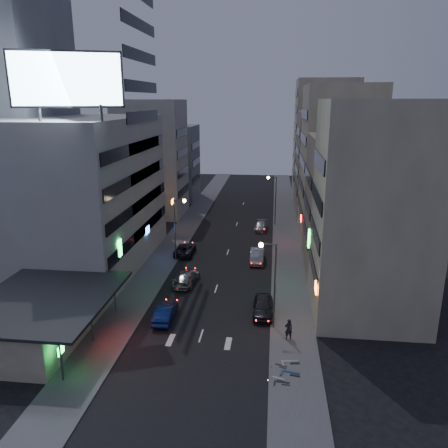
% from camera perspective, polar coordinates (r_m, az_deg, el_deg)
% --- Properties ---
extents(ground, '(180.00, 180.00, 0.00)m').
position_cam_1_polar(ground, '(36.18, -4.12, -17.53)').
color(ground, black).
rests_on(ground, ground).
extents(sidewalk_left, '(4.00, 120.00, 0.12)m').
position_cam_1_polar(sidewalk_left, '(64.36, -6.22, -2.16)').
color(sidewalk_left, '#4C4C4F').
rests_on(sidewalk_left, ground).
extents(sidewalk_right, '(4.00, 120.00, 0.12)m').
position_cam_1_polar(sidewalk_right, '(62.87, 8.17, -2.67)').
color(sidewalk_right, '#4C4C4F').
rests_on(sidewalk_right, ground).
extents(food_court, '(11.00, 13.00, 3.88)m').
position_cam_1_polar(food_court, '(41.40, -23.28, -11.15)').
color(food_court, beige).
rests_on(food_court, ground).
extents(white_building, '(14.00, 24.00, 18.00)m').
position_cam_1_polar(white_building, '(55.74, -17.86, 3.84)').
color(white_building, '#AFB0AB').
rests_on(white_building, ground).
extents(grey_tower, '(10.00, 14.00, 34.00)m').
position_cam_1_polar(grey_tower, '(61.62, -25.16, 11.73)').
color(grey_tower, gray).
rests_on(grey_tower, ground).
extents(shophouse_near, '(10.00, 11.00, 20.00)m').
position_cam_1_polar(shophouse_near, '(42.31, 18.80, 1.49)').
color(shophouse_near, beige).
rests_on(shophouse_near, ground).
extents(shophouse_mid, '(11.00, 12.00, 16.00)m').
position_cam_1_polar(shophouse_mid, '(53.84, 16.70, 2.44)').
color(shophouse_mid, gray).
rests_on(shophouse_mid, ground).
extents(shophouse_far, '(10.00, 14.00, 22.00)m').
position_cam_1_polar(shophouse_far, '(65.86, 14.60, 7.62)').
color(shophouse_far, beige).
rests_on(shophouse_far, ground).
extents(far_left_a, '(11.00, 10.00, 20.00)m').
position_cam_1_polar(far_left_a, '(78.27, -9.43, 8.41)').
color(far_left_a, '#AFB0AB').
rests_on(far_left_a, ground).
extents(far_left_b, '(12.00, 10.00, 15.00)m').
position_cam_1_polar(far_left_b, '(91.17, -7.44, 7.94)').
color(far_left_b, gray).
rests_on(far_left_b, ground).
extents(far_right_a, '(11.00, 12.00, 18.00)m').
position_cam_1_polar(far_right_a, '(80.93, 13.47, 7.72)').
color(far_right_a, gray).
rests_on(far_right_a, ground).
extents(far_right_b, '(12.00, 12.00, 24.00)m').
position_cam_1_polar(far_right_b, '(94.49, 12.94, 10.70)').
color(far_right_b, beige).
rests_on(far_right_b, ground).
extents(billboard, '(9.52, 3.75, 6.20)m').
position_cam_1_polar(billboard, '(43.92, -19.84, 17.30)').
color(billboard, '#595B60').
rests_on(billboard, white_building).
extents(street_lamp_right_near, '(1.60, 0.44, 8.02)m').
position_cam_1_polar(street_lamp_right_near, '(38.48, 6.12, -6.41)').
color(street_lamp_right_near, '#595B60').
rests_on(street_lamp_right_near, sidewalk_right).
extents(street_lamp_left, '(1.60, 0.44, 8.02)m').
position_cam_1_polar(street_lamp_left, '(54.92, -6.07, 0.45)').
color(street_lamp_left, '#595B60').
rests_on(street_lamp_left, sidewalk_left).
extents(street_lamp_right_far, '(1.60, 0.44, 8.02)m').
position_cam_1_polar(street_lamp_right_far, '(71.13, 6.47, 4.00)').
color(street_lamp_right_far, '#595B60').
rests_on(street_lamp_right_far, sidewalk_right).
extents(parked_car_right_near, '(2.03, 4.88, 1.65)m').
position_cam_1_polar(parked_car_right_near, '(42.75, 5.14, -10.68)').
color(parked_car_right_near, '#25252A').
rests_on(parked_car_right_near, ground).
extents(parked_car_right_mid, '(1.76, 4.88, 1.60)m').
position_cam_1_polar(parked_car_right_mid, '(55.84, 4.33, -4.16)').
color(parked_car_right_mid, '#A4A5AC').
rests_on(parked_car_right_mid, ground).
extents(parked_car_left, '(2.37, 5.12, 1.42)m').
position_cam_1_polar(parked_car_left, '(58.60, -5.11, -3.29)').
color(parked_car_left, '#2B2B31').
rests_on(parked_car_left, ground).
extents(parked_car_right_far, '(2.01, 4.54, 1.30)m').
position_cam_1_polar(parked_car_right_far, '(69.33, 4.86, -0.29)').
color(parked_car_right_far, '#9A9DA2').
rests_on(parked_car_right_far, ground).
extents(road_car_blue, '(1.63, 4.53, 1.49)m').
position_cam_1_polar(road_car_blue, '(41.95, -7.67, -11.44)').
color(road_car_blue, navy).
rests_on(road_car_blue, ground).
extents(road_car_silver, '(2.53, 5.39, 1.52)m').
position_cam_1_polar(road_car_silver, '(49.42, -4.96, -6.96)').
color(road_car_silver, '#A0A3A8').
rests_on(road_car_silver, ground).
extents(person, '(0.78, 0.61, 1.86)m').
position_cam_1_polar(person, '(38.73, 8.43, -13.43)').
color(person, black).
rests_on(person, sidewalk_right).
extents(scooter_black_a, '(0.69, 1.74, 1.04)m').
position_cam_1_polar(scooter_black_a, '(33.82, 8.65, -19.04)').
color(scooter_black_a, black).
rests_on(scooter_black_a, sidewalk_right).
extents(scooter_silver_a, '(1.00, 1.69, 0.98)m').
position_cam_1_polar(scooter_silver_a, '(34.11, 8.04, -18.72)').
color(scooter_silver_a, '#ACADB4').
rests_on(scooter_silver_a, sidewalk_right).
extents(scooter_blue, '(1.12, 2.16, 1.26)m').
position_cam_1_polar(scooter_blue, '(34.78, 10.02, -17.79)').
color(scooter_blue, navy).
rests_on(scooter_blue, sidewalk_right).
extents(scooter_black_b, '(1.02, 1.68, 0.98)m').
position_cam_1_polar(scooter_black_b, '(35.46, 8.34, -17.26)').
color(scooter_black_b, black).
rests_on(scooter_black_b, sidewalk_right).
extents(scooter_silver_b, '(0.97, 2.09, 1.23)m').
position_cam_1_polar(scooter_silver_b, '(36.21, 9.71, -16.32)').
color(scooter_silver_b, '#BABDC2').
rests_on(scooter_silver_b, sidewalk_right).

